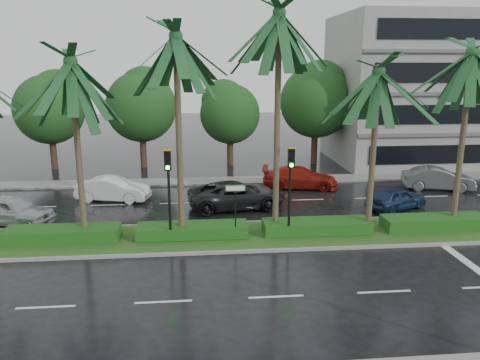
{
  "coord_description": "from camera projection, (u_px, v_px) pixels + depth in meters",
  "views": [
    {
      "loc": [
        -2.71,
        -20.04,
        8.1
      ],
      "look_at": [
        -0.69,
        1.5,
        2.72
      ],
      "focal_mm": 35.0,
      "sensor_mm": 36.0,
      "label": 1
    }
  ],
  "objects": [
    {
      "name": "ground",
      "position": [
        258.0,
        245.0,
        21.56
      ],
      "size": [
        120.0,
        120.0,
        0.0
      ],
      "primitive_type": "plane",
      "color": "black",
      "rests_on": "ground"
    },
    {
      "name": "far_sidewalk",
      "position": [
        236.0,
        181.0,
        33.14
      ],
      "size": [
        40.0,
        2.0,
        0.12
      ],
      "primitive_type": "cube",
      "color": "gray",
      "rests_on": "ground"
    },
    {
      "name": "median",
      "position": [
        255.0,
        235.0,
        22.51
      ],
      "size": [
        36.0,
        4.0,
        0.15
      ],
      "color": "gray",
      "rests_on": "ground"
    },
    {
      "name": "hedge",
      "position": [
        255.0,
        228.0,
        22.42
      ],
      "size": [
        35.2,
        1.4,
        0.6
      ],
      "color": "#1D4914",
      "rests_on": "median"
    },
    {
      "name": "lane_markings",
      "position": [
        325.0,
        246.0,
        21.42
      ],
      "size": [
        34.0,
        13.06,
        0.01
      ],
      "color": "silver",
      "rests_on": "ground"
    },
    {
      "name": "palm_row",
      "position": [
        228.0,
        66.0,
        20.49
      ],
      "size": [
        26.3,
        4.2,
        10.93
      ],
      "color": "#423A26",
      "rests_on": "median"
    },
    {
      "name": "signal_median_left",
      "position": [
        169.0,
        182.0,
        20.77
      ],
      "size": [
        0.34,
        0.42,
        4.36
      ],
      "color": "black",
      "rests_on": "median"
    },
    {
      "name": "signal_median_right",
      "position": [
        290.0,
        179.0,
        21.26
      ],
      "size": [
        0.34,
        0.42,
        4.36
      ],
      "color": "black",
      "rests_on": "median"
    },
    {
      "name": "street_sign",
      "position": [
        235.0,
        198.0,
        21.42
      ],
      "size": [
        0.95,
        0.09,
        2.6
      ],
      "color": "black",
      "rests_on": "median"
    },
    {
      "name": "bg_trees",
      "position": [
        219.0,
        104.0,
        37.28
      ],
      "size": [
        32.94,
        5.86,
        8.46
      ],
      "color": "#322516",
      "rests_on": "ground"
    },
    {
      "name": "building",
      "position": [
        432.0,
        90.0,
        39.05
      ],
      "size": [
        16.0,
        10.0,
        12.0
      ],
      "primitive_type": "cube",
      "color": "gray",
      "rests_on": "ground"
    },
    {
      "name": "car_silver",
      "position": [
        11.0,
        210.0,
        24.13
      ],
      "size": [
        3.1,
        4.78,
        1.51
      ],
      "primitive_type": "imported",
      "rotation": [
        0.0,
        0.0,
        1.25
      ],
      "color": "#B2B6BA",
      "rests_on": "ground"
    },
    {
      "name": "car_white",
      "position": [
        113.0,
        189.0,
        28.34
      ],
      "size": [
        2.43,
        4.61,
        1.45
      ],
      "primitive_type": "imported",
      "rotation": [
        0.0,
        0.0,
        1.36
      ],
      "color": "white",
      "rests_on": "ground"
    },
    {
      "name": "car_darkgrey",
      "position": [
        236.0,
        195.0,
        26.87
      ],
      "size": [
        3.31,
        5.86,
        1.54
      ],
      "primitive_type": "imported",
      "rotation": [
        0.0,
        0.0,
        1.71
      ],
      "color": "black",
      "rests_on": "ground"
    },
    {
      "name": "car_red",
      "position": [
        300.0,
        177.0,
        31.25
      ],
      "size": [
        2.97,
        5.28,
        1.45
      ],
      "primitive_type": "imported",
      "rotation": [
        0.0,
        0.0,
        1.37
      ],
      "color": "maroon",
      "rests_on": "ground"
    },
    {
      "name": "car_blue",
      "position": [
        397.0,
        198.0,
        26.73
      ],
      "size": [
        2.94,
        4.05,
        1.28
      ],
      "primitive_type": "imported",
      "rotation": [
        0.0,
        0.0,
        2.0
      ],
      "color": "#192D4D",
      "rests_on": "ground"
    },
    {
      "name": "car_grey",
      "position": [
        438.0,
        179.0,
        30.86
      ],
      "size": [
        2.6,
        4.73,
        1.48
      ],
      "primitive_type": "imported",
      "rotation": [
        0.0,
        0.0,
        1.33
      ],
      "color": "#545759",
      "rests_on": "ground"
    }
  ]
}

